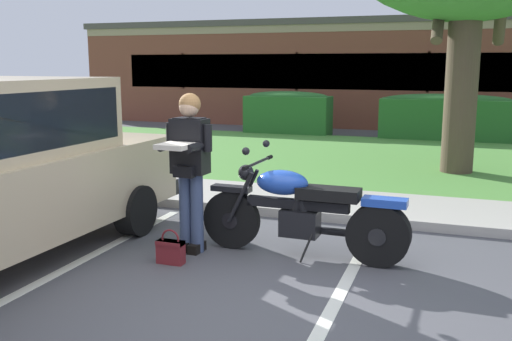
# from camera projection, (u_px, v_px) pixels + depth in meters

# --- Properties ---
(ground_plane) EXTENTS (140.00, 140.00, 0.00)m
(ground_plane) POSITION_uv_depth(u_px,v_px,m) (240.00, 296.00, 5.07)
(ground_plane) COLOR #4C4C51
(curb_strip) EXTENTS (60.00, 0.20, 0.12)m
(curb_strip) POSITION_uv_depth(u_px,v_px,m) (316.00, 215.00, 7.57)
(curb_strip) COLOR #ADA89E
(curb_strip) RESTS_ON ground
(concrete_walk) EXTENTS (60.00, 1.50, 0.08)m
(concrete_walk) POSITION_uv_depth(u_px,v_px,m) (331.00, 202.00, 8.36)
(concrete_walk) COLOR #ADA89E
(concrete_walk) RESTS_ON ground
(grass_lawn) EXTENTS (60.00, 6.90, 0.06)m
(grass_lawn) POSITION_uv_depth(u_px,v_px,m) (375.00, 159.00, 12.24)
(grass_lawn) COLOR #518E3D
(grass_lawn) RESTS_ON ground
(stall_stripe_0) EXTENTS (0.19, 4.40, 0.01)m
(stall_stripe_0) POSITION_uv_depth(u_px,v_px,m) (75.00, 264.00, 5.89)
(stall_stripe_0) COLOR silver
(stall_stripe_0) RESTS_ON ground
(stall_stripe_1) EXTENTS (0.19, 4.40, 0.01)m
(stall_stripe_1) POSITION_uv_depth(u_px,v_px,m) (336.00, 300.00, 4.98)
(stall_stripe_1) COLOR silver
(stall_stripe_1) RESTS_ON ground
(motorcycle) EXTENTS (2.24, 0.82, 1.18)m
(motorcycle) POSITION_uv_depth(u_px,v_px,m) (310.00, 213.00, 6.02)
(motorcycle) COLOR black
(motorcycle) RESTS_ON ground
(rider_person) EXTENTS (0.54, 0.60, 1.70)m
(rider_person) POSITION_uv_depth(u_px,v_px,m) (189.00, 160.00, 6.11)
(rider_person) COLOR black
(rider_person) RESTS_ON ground
(handbag) EXTENTS (0.28, 0.13, 0.36)m
(handbag) POSITION_uv_depth(u_px,v_px,m) (171.00, 250.00, 5.89)
(handbag) COLOR maroon
(handbag) RESTS_ON ground
(hedge_left) EXTENTS (2.42, 0.90, 1.24)m
(hedge_left) POSITION_uv_depth(u_px,v_px,m) (288.00, 112.00, 16.57)
(hedge_left) COLOR #286028
(hedge_left) RESTS_ON ground
(hedge_center_left) EXTENTS (3.35, 0.90, 1.24)m
(hedge_center_left) POSITION_uv_depth(u_px,v_px,m) (446.00, 116.00, 15.12)
(hedge_center_left) COLOR #286028
(hedge_center_left) RESTS_ON ground
(brick_building) EXTENTS (23.78, 8.83, 3.41)m
(brick_building) POSITION_uv_depth(u_px,v_px,m) (436.00, 72.00, 20.98)
(brick_building) COLOR brown
(brick_building) RESTS_ON ground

